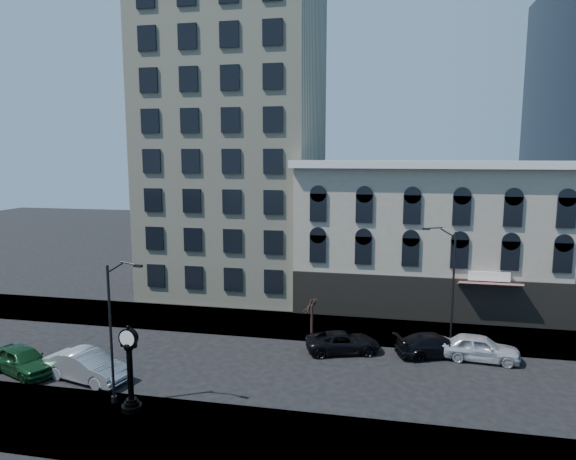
% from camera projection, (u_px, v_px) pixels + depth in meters
% --- Properties ---
extents(ground, '(160.00, 160.00, 0.00)m').
position_uv_depth(ground, '(243.00, 366.00, 31.66)').
color(ground, black).
rests_on(ground, ground).
extents(sidewalk_far, '(160.00, 6.00, 0.12)m').
position_uv_depth(sidewalk_far, '(273.00, 324.00, 39.40)').
color(sidewalk_far, gray).
rests_on(sidewalk_far, ground).
extents(sidewalk_near, '(160.00, 6.00, 0.12)m').
position_uv_depth(sidewalk_near, '(194.00, 434.00, 23.90)').
color(sidewalk_near, gray).
rests_on(sidewalk_near, ground).
extents(cream_tower, '(15.90, 15.40, 42.50)m').
position_uv_depth(cream_tower, '(235.00, 86.00, 48.31)').
color(cream_tower, beige).
rests_on(cream_tower, ground).
extents(victorian_row, '(22.60, 11.19, 12.50)m').
position_uv_depth(victorian_row, '(430.00, 237.00, 43.79)').
color(victorian_row, '#AFA490').
rests_on(victorian_row, ground).
extents(street_clock, '(1.02, 1.02, 4.49)m').
position_uv_depth(street_clock, '(130.00, 372.00, 25.74)').
color(street_clock, black).
rests_on(street_clock, sidewalk_near).
extents(street_lamp_near, '(1.99, 0.59, 7.76)m').
position_uv_depth(street_lamp_near, '(118.00, 295.00, 25.79)').
color(street_lamp_near, black).
rests_on(street_lamp_near, sidewalk_near).
extents(street_lamp_far, '(2.13, 0.33, 8.20)m').
position_uv_depth(street_lamp_far, '(445.00, 255.00, 34.32)').
color(street_lamp_far, black).
rests_on(street_lamp_far, sidewalk_far).
extents(bare_tree_far, '(1.98, 1.98, 3.39)m').
position_uv_depth(bare_tree_far, '(312.00, 299.00, 36.83)').
color(bare_tree_far, '#322019').
rests_on(bare_tree_far, sidewalk_far).
extents(car_near_a, '(5.20, 3.66, 1.65)m').
position_uv_depth(car_near_a, '(23.00, 360.00, 30.56)').
color(car_near_a, '#143F1E').
rests_on(car_near_a, ground).
extents(car_near_b, '(5.48, 3.00, 1.71)m').
position_uv_depth(car_near_b, '(87.00, 366.00, 29.64)').
color(car_near_b, '#A5A8AD').
rests_on(car_near_b, ground).
extents(car_far_a, '(5.35, 3.61, 1.36)m').
position_uv_depth(car_far_a, '(343.00, 342.00, 33.85)').
color(car_far_a, black).
rests_on(car_far_a, ground).
extents(car_far_b, '(5.49, 3.74, 1.48)m').
position_uv_depth(car_far_b, '(435.00, 345.00, 33.20)').
color(car_far_b, black).
rests_on(car_far_b, ground).
extents(car_far_c, '(5.01, 2.37, 1.65)m').
position_uv_depth(car_far_c, '(480.00, 348.00, 32.51)').
color(car_far_c, silver).
rests_on(car_far_c, ground).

